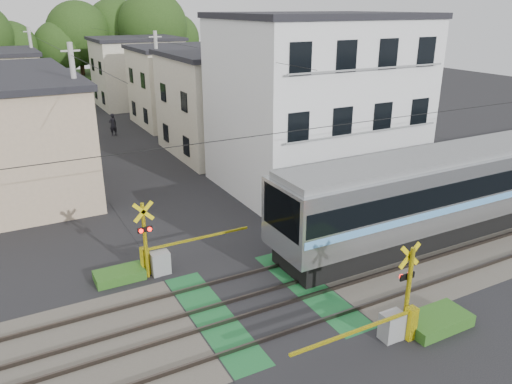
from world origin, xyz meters
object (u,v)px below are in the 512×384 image
crossing_signal_near (396,319)px  apartment_block (316,103)px  crossing_signal_far (157,257)px  pedestrian (113,125)px

crossing_signal_near → apartment_block: (5.91, 13.15, 3.94)m
crossing_signal_near → apartment_block: size_ratio=0.46×
crossing_signal_far → apartment_block: bearing=27.8°
pedestrian → apartment_block: bearing=94.9°
crossing_signal_near → pedestrian: 29.82m
apartment_block → pedestrian: 18.63m
pedestrian → crossing_signal_near: bearing=73.6°
crossing_signal_near → crossing_signal_far: same height
crossing_signal_far → pedestrian: crossing_signal_far is taller
crossing_signal_near → crossing_signal_far: bearing=125.3°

